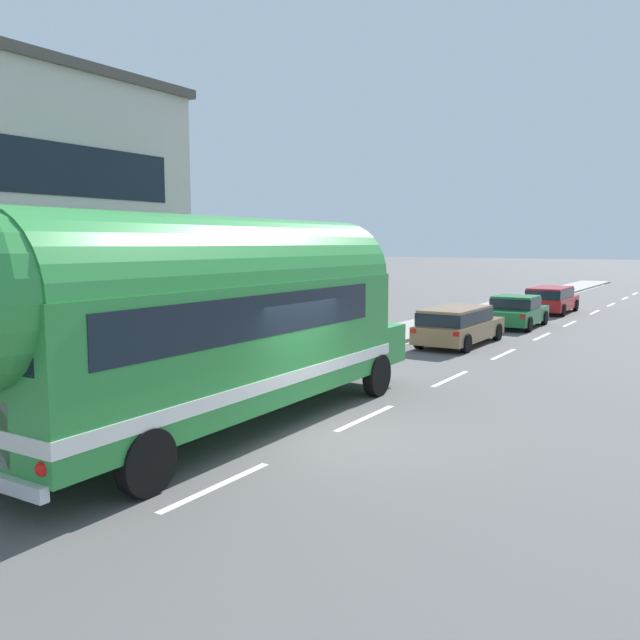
# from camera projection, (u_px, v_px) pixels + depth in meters

# --- Properties ---
(ground_plane) EXTENTS (300.00, 300.00, 0.00)m
(ground_plane) POSITION_uv_depth(u_px,v_px,m) (329.00, 435.00, 12.52)
(ground_plane) COLOR #565454
(lane_markings) EXTENTS (3.83, 80.00, 0.01)m
(lane_markings) POSITION_uv_depth(u_px,v_px,m) (448.00, 341.00, 24.42)
(lane_markings) COLOR silver
(lane_markings) RESTS_ON ground
(sidewalk_slab) EXTENTS (2.49, 90.00, 0.15)m
(sidewalk_slab) POSITION_uv_depth(u_px,v_px,m) (359.00, 343.00, 23.53)
(sidewalk_slab) COLOR gray
(sidewalk_slab) RESTS_ON ground
(painted_bus) EXTENTS (2.75, 11.91, 4.12)m
(painted_bus) POSITION_uv_depth(u_px,v_px,m) (208.00, 315.00, 12.15)
(painted_bus) COLOR #2D8C3D
(painted_bus) RESTS_ON ground
(car_lead) EXTENTS (1.90, 4.79, 1.37)m
(car_lead) POSITION_uv_depth(u_px,v_px,m) (458.00, 323.00, 23.44)
(car_lead) COLOR olive
(car_lead) RESTS_ON ground
(car_second) EXTENTS (2.08, 4.31, 1.37)m
(car_second) POSITION_uv_depth(u_px,v_px,m) (516.00, 310.00, 28.56)
(car_second) COLOR #196633
(car_second) RESTS_ON ground
(car_third) EXTENTS (2.04, 4.68, 1.37)m
(car_third) POSITION_uv_depth(u_px,v_px,m) (551.00, 298.00, 34.25)
(car_third) COLOR #A5191E
(car_third) RESTS_ON ground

